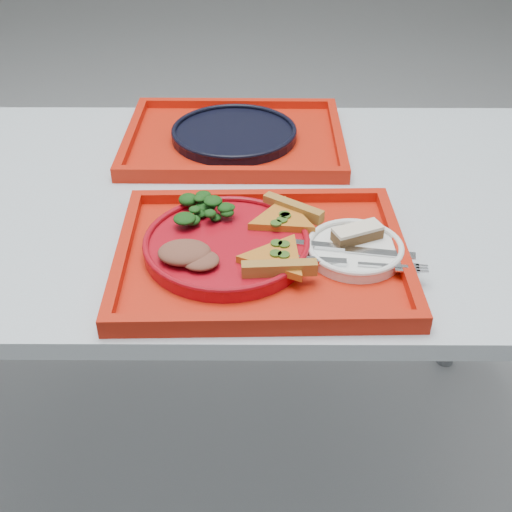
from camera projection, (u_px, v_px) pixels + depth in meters
name	position (u px, v px, depth m)	size (l,w,h in m)	color
ground	(189.00, 451.00, 1.62)	(10.00, 10.00, 0.00)	gray
table	(168.00, 227.00, 1.23)	(1.60, 0.80, 0.75)	#A9B4BE
tray_main	(262.00, 258.00, 1.01)	(0.45, 0.35, 0.01)	#B61A09
tray_far	(234.00, 141.00, 1.35)	(0.45, 0.35, 0.01)	#B61A09
dinner_plate	(227.00, 246.00, 1.01)	(0.26, 0.26, 0.02)	#9D0A16
side_plate	(354.00, 251.00, 1.00)	(0.15, 0.15, 0.01)	white
navy_plate	(234.00, 135.00, 1.34)	(0.26, 0.26, 0.02)	black
pizza_slice_a	(277.00, 256.00, 0.95)	(0.12, 0.11, 0.02)	#C58B20
pizza_slice_b	(283.00, 216.00, 1.04)	(0.13, 0.11, 0.02)	#C58B20
salad_heap	(207.00, 206.00, 1.05)	(0.09, 0.08, 0.04)	black
meat_portion	(184.00, 252.00, 0.96)	(0.08, 0.06, 0.02)	brown
dessert_bar	(357.00, 233.00, 1.01)	(0.08, 0.06, 0.02)	#4E301A
knife	(355.00, 249.00, 0.99)	(0.18, 0.02, 0.01)	silver
fork	(357.00, 263.00, 0.96)	(0.18, 0.02, 0.01)	silver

